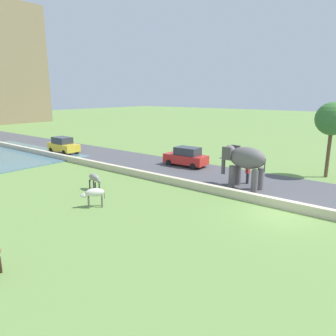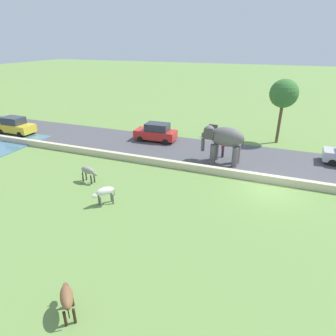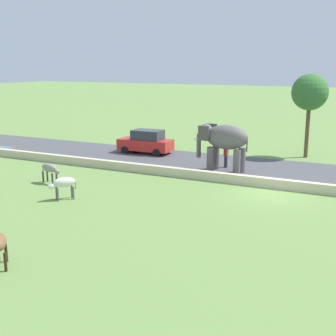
{
  "view_description": "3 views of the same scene",
  "coord_description": "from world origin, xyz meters",
  "px_view_note": "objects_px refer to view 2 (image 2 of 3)",
  "views": [
    {
      "loc": [
        -16.55,
        -5.26,
        6.57
      ],
      "look_at": [
        -0.63,
        7.36,
        1.72
      ],
      "focal_mm": 33.57,
      "sensor_mm": 36.0,
      "label": 1
    },
    {
      "loc": [
        -18.16,
        0.1,
        9.1
      ],
      "look_at": [
        -1.74,
        6.48,
        1.28
      ],
      "focal_mm": 30.94,
      "sensor_mm": 36.0,
      "label": 2
    },
    {
      "loc": [
        -22.76,
        -5.07,
        6.69
      ],
      "look_at": [
        -1.65,
        5.15,
        1.21
      ],
      "focal_mm": 48.49,
      "sensor_mm": 36.0,
      "label": 3
    }
  ],
  "objects_px": {
    "car_yellow": "(15,126)",
    "car_red": "(156,132)",
    "person_beside_elephant": "(223,148)",
    "elephant": "(224,139)",
    "cow_grey": "(88,171)",
    "cow_brown": "(67,297)",
    "cow_white": "(104,192)"
  },
  "relations": [
    {
      "from": "car_red",
      "to": "cow_grey",
      "type": "relative_size",
      "value": 2.86
    },
    {
      "from": "elephant",
      "to": "cow_white",
      "type": "height_order",
      "value": "elephant"
    },
    {
      "from": "car_yellow",
      "to": "cow_grey",
      "type": "xyz_separation_m",
      "value": [
        -6.72,
        -13.84,
        -0.06
      ]
    },
    {
      "from": "cow_white",
      "to": "person_beside_elephant",
      "type": "bearing_deg",
      "value": -26.57
    },
    {
      "from": "cow_grey",
      "to": "car_yellow",
      "type": "bearing_deg",
      "value": 64.09
    },
    {
      "from": "car_red",
      "to": "cow_brown",
      "type": "bearing_deg",
      "value": -165.76
    },
    {
      "from": "car_red",
      "to": "elephant",
      "type": "bearing_deg",
      "value": -113.8
    },
    {
      "from": "cow_white",
      "to": "cow_brown",
      "type": "distance_m",
      "value": 7.63
    },
    {
      "from": "car_red",
      "to": "person_beside_elephant",
      "type": "bearing_deg",
      "value": -105.89
    },
    {
      "from": "person_beside_elephant",
      "to": "car_red",
      "type": "height_order",
      "value": "car_red"
    },
    {
      "from": "person_beside_elephant",
      "to": "cow_brown",
      "type": "height_order",
      "value": "person_beside_elephant"
    },
    {
      "from": "car_red",
      "to": "cow_brown",
      "type": "distance_m",
      "value": 19.7
    },
    {
      "from": "cow_white",
      "to": "cow_grey",
      "type": "bearing_deg",
      "value": 50.84
    },
    {
      "from": "elephant",
      "to": "cow_brown",
      "type": "xyz_separation_m",
      "value": [
        -15.96,
        2.26,
        -1.2
      ]
    },
    {
      "from": "person_beside_elephant",
      "to": "car_yellow",
      "type": "relative_size",
      "value": 0.4
    },
    {
      "from": "car_yellow",
      "to": "car_red",
      "type": "xyz_separation_m",
      "value": [
        3.15,
        -14.64,
        0.0
      ]
    },
    {
      "from": "car_red",
      "to": "cow_brown",
      "type": "height_order",
      "value": "car_red"
    },
    {
      "from": "car_red",
      "to": "cow_white",
      "type": "xyz_separation_m",
      "value": [
        -12.06,
        -1.89,
        -0.06
      ]
    },
    {
      "from": "cow_white",
      "to": "elephant",
      "type": "bearing_deg",
      "value": -30.33
    },
    {
      "from": "person_beside_elephant",
      "to": "car_red",
      "type": "xyz_separation_m",
      "value": [
        1.97,
        6.93,
        0.03
      ]
    },
    {
      "from": "person_beside_elephant",
      "to": "cow_brown",
      "type": "xyz_separation_m",
      "value": [
        -17.12,
        2.08,
        -0.04
      ]
    },
    {
      "from": "cow_grey",
      "to": "cow_white",
      "type": "relative_size",
      "value": 1.1
    },
    {
      "from": "cow_brown",
      "to": "car_red",
      "type": "bearing_deg",
      "value": 14.24
    },
    {
      "from": "elephant",
      "to": "cow_white",
      "type": "xyz_separation_m",
      "value": [
        -8.92,
        5.22,
        -1.2
      ]
    },
    {
      "from": "elephant",
      "to": "cow_brown",
      "type": "distance_m",
      "value": 16.16
    },
    {
      "from": "cow_brown",
      "to": "cow_white",
      "type": "bearing_deg",
      "value": 22.82
    },
    {
      "from": "person_beside_elephant",
      "to": "car_yellow",
      "type": "distance_m",
      "value": 21.6
    },
    {
      "from": "person_beside_elephant",
      "to": "cow_grey",
      "type": "distance_m",
      "value": 11.05
    },
    {
      "from": "cow_white",
      "to": "cow_brown",
      "type": "bearing_deg",
      "value": -157.18
    },
    {
      "from": "cow_white",
      "to": "car_yellow",
      "type": "bearing_deg",
      "value": 61.67
    },
    {
      "from": "cow_grey",
      "to": "cow_brown",
      "type": "xyz_separation_m",
      "value": [
        -9.22,
        -5.64,
        0.0
      ]
    },
    {
      "from": "cow_grey",
      "to": "cow_white",
      "type": "height_order",
      "value": "same"
    }
  ]
}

